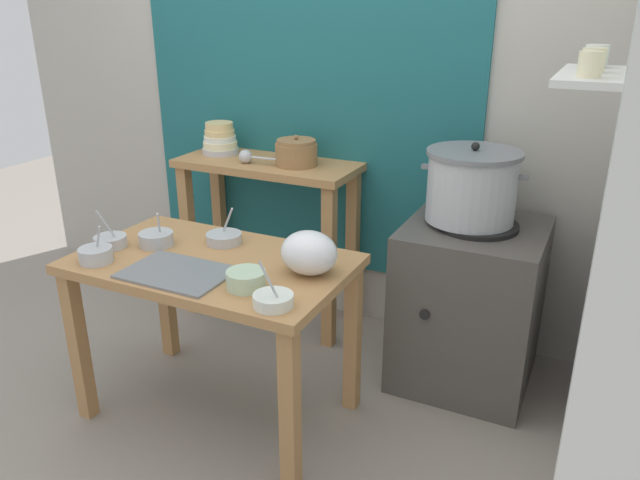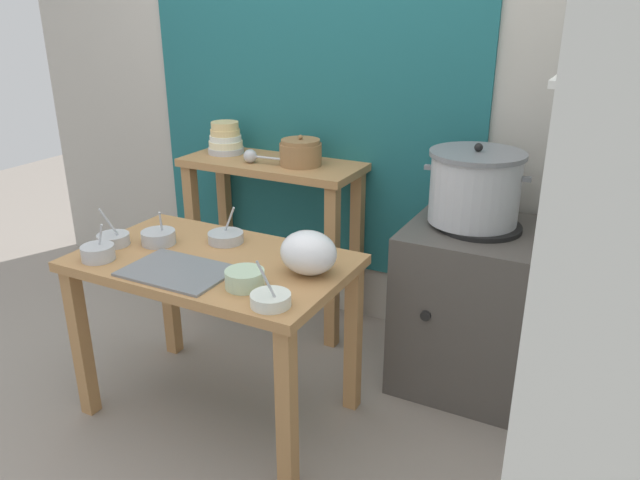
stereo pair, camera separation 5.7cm
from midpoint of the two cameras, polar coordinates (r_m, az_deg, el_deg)
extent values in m
plane|color=gray|center=(2.84, -7.91, -15.05)|extent=(9.00, 9.00, 0.00)
cube|color=#B2ADA3|center=(3.22, 3.99, 14.61)|extent=(4.40, 0.10, 2.60)
cube|color=#1E6066|center=(3.27, -0.60, 15.64)|extent=(1.90, 0.02, 2.10)
cube|color=silver|center=(2.07, 27.89, 8.38)|extent=(0.10, 3.20, 2.60)
cube|color=silver|center=(2.25, 24.79, 13.66)|extent=(0.20, 0.56, 0.02)
cylinder|color=beige|center=(2.08, 24.67, 14.60)|extent=(0.07, 0.07, 0.08)
cylinder|color=beige|center=(2.24, 24.98, 14.91)|extent=(0.08, 0.08, 0.08)
cylinder|color=silver|center=(2.40, 25.26, 15.20)|extent=(0.08, 0.08, 0.08)
cube|color=#B27F4C|center=(2.48, -9.35, -2.12)|extent=(1.10, 0.66, 0.04)
cube|color=#B27F4C|center=(2.78, -20.84, -8.99)|extent=(0.06, 0.06, 0.68)
cube|color=#B27F4C|center=(2.22, -2.35, -15.73)|extent=(0.06, 0.06, 0.68)
cube|color=#B27F4C|center=(3.12, -13.36, -4.63)|extent=(0.06, 0.06, 0.68)
cube|color=#B27F4C|center=(2.64, 3.74, -9.16)|extent=(0.06, 0.06, 0.68)
cube|color=#B27F4C|center=(3.22, -4.02, 7.02)|extent=(0.96, 0.40, 0.04)
cube|color=#B27F4C|center=(3.48, -11.18, -0.02)|extent=(0.06, 0.06, 0.86)
cube|color=#B27F4C|center=(3.05, 1.67, -2.74)|extent=(0.06, 0.06, 0.86)
cube|color=#B27F4C|center=(3.71, -8.34, 1.49)|extent=(0.06, 0.06, 0.86)
cube|color=#B27F4C|center=(3.31, 3.93, -0.84)|extent=(0.06, 0.06, 0.86)
cube|color=#4C4742|center=(2.89, 14.46, -6.02)|extent=(0.60, 0.60, 0.76)
cylinder|color=black|center=(2.74, 15.21, 1.25)|extent=(0.36, 0.36, 0.02)
cylinder|color=black|center=(2.62, 10.44, -6.95)|extent=(0.04, 0.02, 0.04)
cylinder|color=#B7BABF|center=(2.72, 14.80, 4.58)|extent=(0.38, 0.38, 0.29)
cylinder|color=slate|center=(2.68, 15.11, 7.76)|extent=(0.41, 0.41, 0.02)
sphere|color=black|center=(2.67, 15.17, 8.34)|extent=(0.04, 0.04, 0.04)
cube|color=slate|center=(2.75, 10.69, 6.69)|extent=(0.04, 0.02, 0.02)
cube|color=slate|center=(2.66, 19.32, 5.38)|extent=(0.04, 0.02, 0.02)
cylinder|color=olive|center=(3.12, -1.29, 8.00)|extent=(0.21, 0.21, 0.11)
cylinder|color=olive|center=(3.11, -1.30, 9.17)|extent=(0.20, 0.20, 0.02)
sphere|color=olive|center=(3.10, -1.31, 9.57)|extent=(0.02, 0.02, 0.02)
cylinder|color=#B7BABF|center=(3.42, -8.27, 8.30)|extent=(0.20, 0.20, 0.03)
cylinder|color=beige|center=(3.41, -8.30, 8.86)|extent=(0.18, 0.18, 0.04)
cylinder|color=silver|center=(3.40, -8.33, 9.41)|extent=(0.17, 0.17, 0.03)
cylinder|color=#E5C684|center=(3.40, -8.36, 9.93)|extent=(0.16, 0.16, 0.03)
cylinder|color=#E5C684|center=(3.39, -8.39, 10.52)|extent=(0.15, 0.15, 0.04)
sphere|color=#B7BABF|center=(3.19, -6.01, 7.79)|extent=(0.07, 0.07, 0.07)
cylinder|color=#B7BABF|center=(3.12, -3.66, 7.58)|extent=(0.22, 0.03, 0.01)
cube|color=slate|center=(2.37, -12.48, -2.85)|extent=(0.40, 0.28, 0.01)
ellipsoid|color=white|center=(2.28, -0.37, -1.19)|extent=(0.22, 0.19, 0.17)
cylinder|color=beige|center=(2.46, -0.19, -0.70)|extent=(0.11, 0.11, 0.07)
cylinder|color=beige|center=(2.45, -0.19, -0.12)|extent=(0.09, 0.09, 0.01)
cylinder|color=#B7BABF|center=(2.62, -8.17, 0.25)|extent=(0.15, 0.15, 0.04)
cylinder|color=brown|center=(2.62, -8.19, 0.57)|extent=(0.13, 0.13, 0.01)
cylinder|color=#B7BABF|center=(2.62, -7.95, 1.58)|extent=(0.09, 0.02, 0.16)
cylinder|color=#B7D1AD|center=(2.20, -6.29, -3.61)|extent=(0.14, 0.14, 0.07)
cylinder|color=beige|center=(2.19, -6.32, -2.98)|extent=(0.12, 0.12, 0.01)
cylinder|color=#B7BABF|center=(2.57, -19.41, -1.12)|extent=(0.13, 0.13, 0.06)
cylinder|color=#337238|center=(2.56, -19.47, -0.64)|extent=(0.11, 0.11, 0.01)
cylinder|color=#B7BABF|center=(2.56, -19.25, -0.05)|extent=(0.06, 0.02, 0.15)
cylinder|color=silver|center=(2.07, -3.84, -5.58)|extent=(0.14, 0.14, 0.04)
cylinder|color=beige|center=(2.06, -3.85, -5.20)|extent=(0.12, 0.12, 0.01)
cylinder|color=#B7BABF|center=(2.03, -4.03, -4.18)|extent=(0.08, 0.03, 0.17)
cylinder|color=#B7BABF|center=(2.66, -14.26, 0.23)|extent=(0.14, 0.14, 0.06)
cylinder|color=#337238|center=(2.65, -14.30, 0.68)|extent=(0.12, 0.12, 0.01)
cylinder|color=#B7BABF|center=(2.64, -13.97, 1.27)|extent=(0.06, 0.08, 0.15)
cylinder|color=#B7BABF|center=(2.70, -18.14, 0.04)|extent=(0.13, 0.13, 0.05)
cylinder|color=#337238|center=(2.70, -18.18, 0.39)|extent=(0.11, 0.11, 0.01)
cylinder|color=#B7BABF|center=(2.67, -18.27, 1.19)|extent=(0.06, 0.07, 0.17)
camera|label=1|loc=(0.03, -89.31, 0.27)|focal=34.31mm
camera|label=2|loc=(0.03, 90.69, -0.27)|focal=34.31mm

